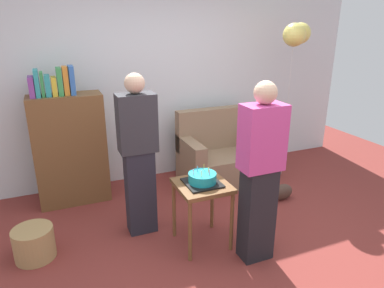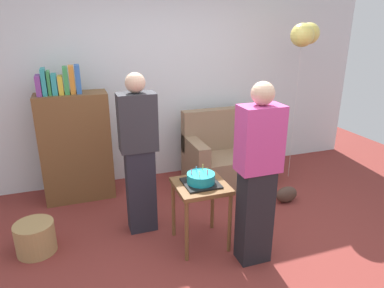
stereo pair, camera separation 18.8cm
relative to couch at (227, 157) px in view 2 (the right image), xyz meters
name	(u,v)px [view 2 (the right image)]	position (x,y,z in m)	size (l,w,h in m)	color
ground_plane	(220,256)	(-0.74, -1.49, -0.34)	(8.00, 8.00, 0.00)	maroon
wall_back	(161,78)	(-0.74, 0.56, 1.01)	(6.00, 0.10, 2.70)	silver
couch	(227,157)	(0.00, 0.00, 0.00)	(1.10, 0.70, 0.96)	#8C7054
bookshelf	(76,144)	(-1.90, 0.15, 0.35)	(0.80, 0.36, 1.61)	brown
side_table	(201,194)	(-0.84, -1.24, 0.20)	(0.48, 0.48, 0.64)	brown
birthday_cake	(201,179)	(-0.84, -1.24, 0.35)	(0.32, 0.32, 0.17)	black
person_blowing_candles	(139,154)	(-1.32, -0.79, 0.49)	(0.36, 0.22, 1.63)	#23232D
person_holding_cake	(257,176)	(-0.47, -1.62, 0.49)	(0.36, 0.22, 1.63)	black
wicker_basket	(35,238)	(-2.35, -0.86, -0.19)	(0.36, 0.36, 0.30)	#A88451
handbag	(286,194)	(0.43, -0.81, -0.24)	(0.28, 0.14, 0.20)	#473328
balloon_bunch	(305,34)	(0.89, -0.23, 1.58)	(0.45, 0.39, 2.06)	silver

